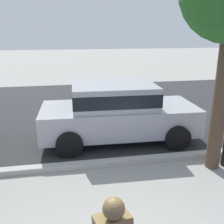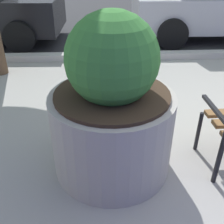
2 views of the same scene
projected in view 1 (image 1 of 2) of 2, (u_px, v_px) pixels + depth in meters
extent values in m
cube|color=#2D2D30|center=(80.00, 107.00, 9.95)|extent=(60.00, 9.00, 0.01)
cube|color=#B2AFA8|center=(93.00, 164.00, 5.62)|extent=(60.00, 0.20, 0.12)
sphere|color=brown|center=(114.00, 209.00, 2.42)|extent=(0.22, 0.22, 0.22)
cylinder|color=brown|center=(220.00, 103.00, 5.21)|extent=(0.29, 0.29, 2.92)
cube|color=#B7B7BC|center=(119.00, 118.00, 6.88)|extent=(4.15, 1.82, 0.70)
cube|color=#B7B7BC|center=(114.00, 95.00, 6.66)|extent=(2.18, 1.63, 0.60)
cube|color=black|center=(114.00, 95.00, 6.66)|extent=(2.19, 1.64, 0.33)
cylinder|color=black|center=(156.00, 116.00, 7.96)|extent=(0.65, 0.24, 0.64)
cylinder|color=black|center=(177.00, 138.00, 6.35)|extent=(0.65, 0.24, 0.64)
cylinder|color=black|center=(70.00, 120.00, 7.58)|extent=(0.65, 0.24, 0.64)
cylinder|color=black|center=(69.00, 144.00, 5.98)|extent=(0.65, 0.24, 0.64)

